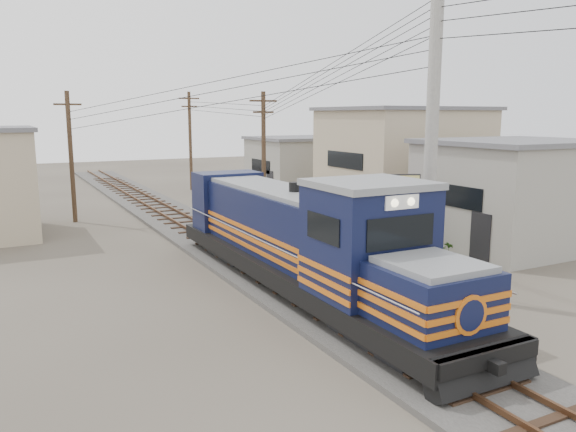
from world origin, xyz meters
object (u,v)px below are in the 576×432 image
market_umbrella (383,199)px  billboard (392,197)px  locomotive (303,242)px  vendor (379,217)px

market_umbrella → billboard: bearing=-121.0°
locomotive → market_umbrella: bearing=35.3°
locomotive → vendor: (7.41, 5.90, -0.77)m
billboard → vendor: bearing=82.1°
market_umbrella → vendor: market_umbrella is taller
locomotive → billboard: locomotive is taller
locomotive → billboard: (5.16, 2.09, 0.84)m
locomotive → vendor: 9.50m
locomotive → vendor: bearing=38.5°
billboard → market_umbrella: 3.21m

